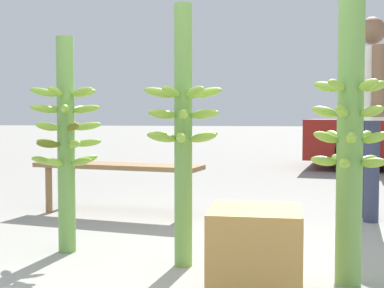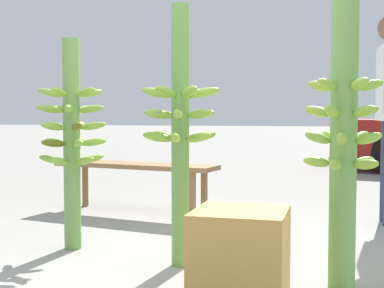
{
  "view_description": "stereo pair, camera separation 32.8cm",
  "coord_description": "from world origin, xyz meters",
  "px_view_note": "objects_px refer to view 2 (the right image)",
  "views": [
    {
      "loc": [
        0.48,
        -2.75,
        0.89
      ],
      "look_at": [
        -0.06,
        0.49,
        0.71
      ],
      "focal_mm": 50.0,
      "sensor_mm": 36.0,
      "label": 1
    },
    {
      "loc": [
        0.8,
        -2.68,
        0.89
      ],
      "look_at": [
        -0.06,
        0.49,
        0.71
      ],
      "focal_mm": 50.0,
      "sensor_mm": 36.0,
      "label": 2
    }
  ],
  "objects_px": {
    "banana_stalk_right": "(343,138)",
    "banana_stalk_center": "(180,129)",
    "market_bench": "(134,171)",
    "produce_crate": "(240,255)",
    "banana_stalk_left": "(72,138)"
  },
  "relations": [
    {
      "from": "banana_stalk_left",
      "to": "produce_crate",
      "type": "height_order",
      "value": "banana_stalk_left"
    },
    {
      "from": "banana_stalk_center",
      "to": "market_bench",
      "type": "distance_m",
      "value": 1.78
    },
    {
      "from": "market_bench",
      "to": "produce_crate",
      "type": "xyz_separation_m",
      "value": [
        1.32,
        -1.98,
        -0.17
      ]
    },
    {
      "from": "banana_stalk_left",
      "to": "produce_crate",
      "type": "relative_size",
      "value": 3.17
    },
    {
      "from": "banana_stalk_left",
      "to": "market_bench",
      "type": "xyz_separation_m",
      "value": [
        -0.07,
        1.3,
        -0.35
      ]
    },
    {
      "from": "banana_stalk_right",
      "to": "produce_crate",
      "type": "distance_m",
      "value": 0.78
    },
    {
      "from": "banana_stalk_right",
      "to": "market_bench",
      "type": "bearing_deg",
      "value": 136.68
    },
    {
      "from": "banana_stalk_left",
      "to": "market_bench",
      "type": "relative_size",
      "value": 0.88
    },
    {
      "from": "banana_stalk_left",
      "to": "market_bench",
      "type": "bearing_deg",
      "value": 93.11
    },
    {
      "from": "banana_stalk_center",
      "to": "produce_crate",
      "type": "relative_size",
      "value": 3.5
    },
    {
      "from": "banana_stalk_right",
      "to": "produce_crate",
      "type": "bearing_deg",
      "value": -147.87
    },
    {
      "from": "banana_stalk_center",
      "to": "market_bench",
      "type": "xyz_separation_m",
      "value": [
        -0.87,
        1.49,
        -0.42
      ]
    },
    {
      "from": "banana_stalk_center",
      "to": "produce_crate",
      "type": "bearing_deg",
      "value": -47.64
    },
    {
      "from": "banana_stalk_center",
      "to": "banana_stalk_right",
      "type": "xyz_separation_m",
      "value": [
        0.91,
        -0.19,
        -0.04
      ]
    },
    {
      "from": "banana_stalk_right",
      "to": "banana_stalk_center",
      "type": "bearing_deg",
      "value": 168.07
    }
  ]
}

